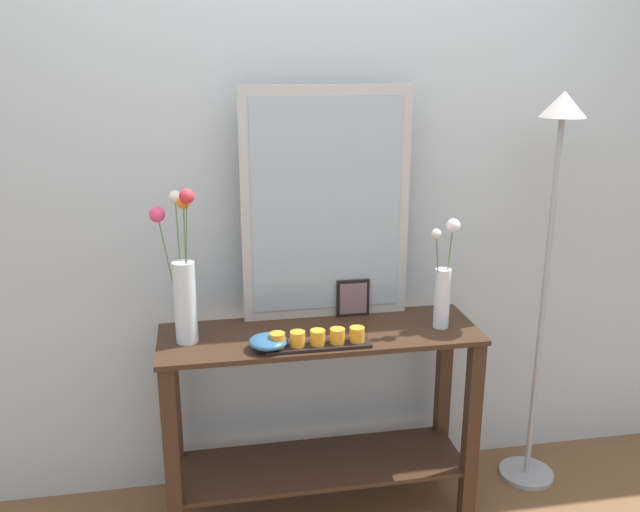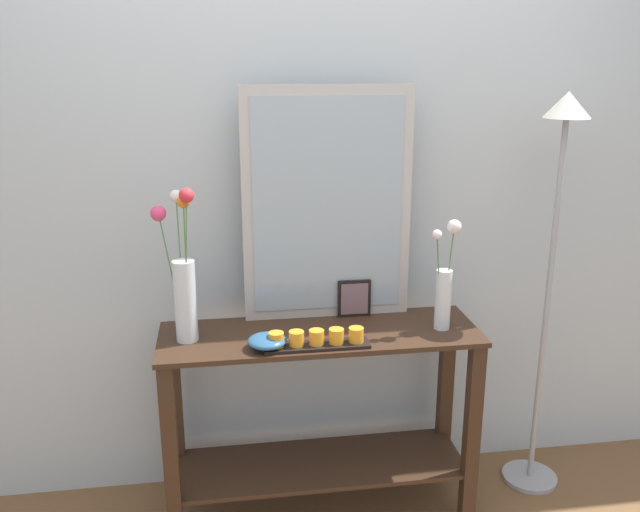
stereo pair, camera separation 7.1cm
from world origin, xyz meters
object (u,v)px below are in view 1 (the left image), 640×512
Objects in this scene: mirror_leaning at (326,206)px; decorative_bowl at (268,342)px; tall_vase_left at (183,282)px; vase_right at (443,286)px; candle_tray at (318,340)px; picture_frame_small at (353,298)px; floor_lamp at (551,230)px; console_table at (320,405)px.

mirror_leaning reaches higher than decorative_bowl.
tall_vase_left reaches higher than vase_right.
candle_tray is at bearing -16.92° from tall_vase_left.
decorative_bowl is (-0.18, 0.01, 0.00)m from candle_tray.
picture_frame_small is (-0.32, 0.18, -0.10)m from vase_right.
floor_lamp is (0.80, -0.09, 0.27)m from picture_frame_small.
mirror_leaning is 1.58× the size of tall_vase_left.
candle_tray reaches higher than decorative_bowl.
decorative_bowl is 0.08× the size of floor_lamp.
decorative_bowl is at bearing -144.80° from picture_frame_small.
candle_tray is at bearing -106.27° from mirror_leaning.
mirror_leaning is at bearing 167.09° from picture_frame_small.
mirror_leaning reaches higher than picture_frame_small.
floor_lamp is at bearing 3.24° from console_table.
decorative_bowl is at bearing -171.43° from floor_lamp.
vase_right is at bearing 11.16° from candle_tray.
vase_right is 0.26× the size of floor_lamp.
candle_tray is 2.53× the size of picture_frame_small.
tall_vase_left is 4.09× the size of decorative_bowl.
vase_right is (0.99, -0.04, -0.06)m from tall_vase_left.
vase_right is 0.71m from decorative_bowl.
console_table is 1.34× the size of mirror_leaning.
mirror_leaning reaches higher than floor_lamp.
candle_tray is at bearing -169.12° from floor_lamp.
mirror_leaning is 0.54m from candle_tray.
decorative_bowl is at bearing 175.50° from candle_tray.
tall_vase_left reaches higher than decorative_bowl.
vase_right reaches higher than decorative_bowl.
console_table is 3.16× the size of candle_tray.
picture_frame_small reaches higher than candle_tray.
picture_frame_small is at bearing -12.91° from mirror_leaning.
candle_tray is at bearing -103.83° from console_table.
mirror_leaning reaches higher than vase_right.
vase_right is at bearing 7.15° from decorative_bowl.
mirror_leaning is at bearing 154.33° from vase_right.
console_table is 1.17m from floor_lamp.
candle_tray is (-0.03, -0.14, 0.34)m from console_table.
decorative_bowl is (-0.21, -0.12, 0.34)m from console_table.
floor_lamp is at bearing -6.38° from picture_frame_small.
picture_frame_small is at bearing 35.20° from decorative_bowl.
console_table is 0.73× the size of floor_lamp.
mirror_leaning reaches higher than candle_tray.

